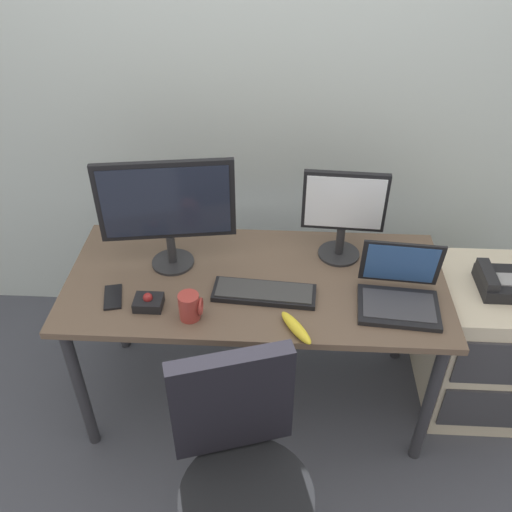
{
  "coord_description": "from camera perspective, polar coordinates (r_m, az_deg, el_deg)",
  "views": [
    {
      "loc": [
        0.09,
        -1.76,
        2.22
      ],
      "look_at": [
        0.0,
        0.0,
        0.87
      ],
      "focal_mm": 38.96,
      "sensor_mm": 36.0,
      "label": 1
    }
  ],
  "objects": [
    {
      "name": "coffee_mug",
      "position": [
        2.11,
        -6.79,
        -5.17
      ],
      "size": [
        0.09,
        0.08,
        0.11
      ],
      "color": "#A33630",
      "rests_on": "desk"
    },
    {
      "name": "ground_plane",
      "position": [
        2.83,
        -0.0,
        -13.99
      ],
      "size": [
        8.0,
        8.0,
        0.0
      ],
      "primitive_type": "plane",
      "color": "#444650"
    },
    {
      "name": "laptop",
      "position": [
        2.23,
        14.5,
        -3.49
      ],
      "size": [
        0.33,
        0.29,
        0.24
      ],
      "color": "black",
      "rests_on": "desk"
    },
    {
      "name": "file_cabinet",
      "position": [
        2.78,
        21.71,
        -8.31
      ],
      "size": [
        0.42,
        0.53,
        0.69
      ],
      "color": "beige",
      "rests_on": "ground"
    },
    {
      "name": "monitor_side",
      "position": [
        2.32,
        8.98,
        4.64
      ],
      "size": [
        0.34,
        0.18,
        0.41
      ],
      "color": "#262628",
      "rests_on": "desk"
    },
    {
      "name": "banana",
      "position": [
        2.07,
        4.13,
        -7.35
      ],
      "size": [
        0.14,
        0.18,
        0.04
      ],
      "primitive_type": "ellipsoid",
      "rotation": [
        0.0,
        0.0,
        2.14
      ],
      "color": "yellow",
      "rests_on": "desk"
    },
    {
      "name": "desk",
      "position": [
        2.35,
        -0.0,
        -3.88
      ],
      "size": [
        1.57,
        0.71,
        0.75
      ],
      "color": "brown",
      "rests_on": "ground"
    },
    {
      "name": "trackball_mouse",
      "position": [
        2.2,
        -10.98,
        -4.66
      ],
      "size": [
        0.11,
        0.09,
        0.07
      ],
      "color": "black",
      "rests_on": "desk"
    },
    {
      "name": "cell_phone",
      "position": [
        2.28,
        -14.47,
        -4.11
      ],
      "size": [
        0.1,
        0.15,
        0.01
      ],
      "primitive_type": "cube",
      "rotation": [
        0.0,
        0.0,
        0.23
      ],
      "color": "black",
      "rests_on": "desk"
    },
    {
      "name": "office_chair",
      "position": [
        2.03,
        -1.38,
        -23.12
      ],
      "size": [
        0.52,
        0.54,
        0.97
      ],
      "color": "black",
      "rests_on": "ground"
    },
    {
      "name": "keyboard",
      "position": [
        2.21,
        0.84,
        -3.77
      ],
      "size": [
        0.42,
        0.17,
        0.03
      ],
      "color": "black",
      "rests_on": "desk"
    },
    {
      "name": "desk_phone",
      "position": [
        2.52,
        23.59,
        -2.47
      ],
      "size": [
        0.17,
        0.2,
        0.09
      ],
      "color": "black",
      "rests_on": "file_cabinet"
    },
    {
      "name": "monitor_main",
      "position": [
        2.24,
        -9.17,
        5.01
      ],
      "size": [
        0.54,
        0.18,
        0.49
      ],
      "color": "#262628",
      "rests_on": "desk"
    },
    {
      "name": "back_wall",
      "position": [
        2.6,
        0.87,
        19.18
      ],
      "size": [
        6.0,
        0.1,
        2.8
      ],
      "primitive_type": "cube",
      "color": "silver",
      "rests_on": "ground"
    }
  ]
}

